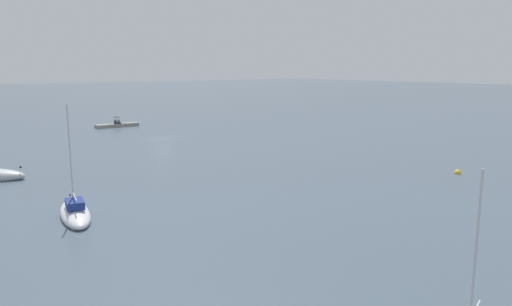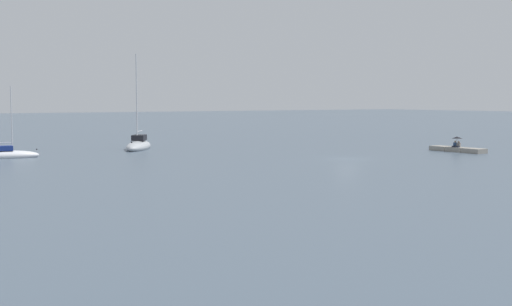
{
  "view_description": "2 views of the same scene",
  "coord_description": "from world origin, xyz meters",
  "px_view_note": "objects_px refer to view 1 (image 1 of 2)",
  "views": [
    {
      "loc": [
        28.46,
        59.03,
        9.64
      ],
      "look_at": [
        -0.44,
        20.75,
        0.96
      ],
      "focal_mm": 33.29,
      "sensor_mm": 36.0,
      "label": 1
    },
    {
      "loc": [
        -49.73,
        43.69,
        5.93
      ],
      "look_at": [
        -5.07,
        14.31,
        1.58
      ],
      "focal_mm": 46.06,
      "sensor_mm": 36.0,
      "label": 2
    }
  ],
  "objects_px": {
    "mooring_buoy_near": "(458,173)",
    "umbrella_open_black": "(117,117)",
    "person_seated_grey_left": "(119,122)",
    "sailboat_white_mid": "(75,213)",
    "person_seated_blue_right": "(116,122)"
  },
  "relations": [
    {
      "from": "mooring_buoy_near",
      "to": "umbrella_open_black",
      "type": "bearing_deg",
      "value": -77.13
    },
    {
      "from": "umbrella_open_black",
      "to": "mooring_buoy_near",
      "type": "height_order",
      "value": "umbrella_open_black"
    },
    {
      "from": "person_seated_grey_left",
      "to": "sailboat_white_mid",
      "type": "distance_m",
      "value": 49.04
    },
    {
      "from": "person_seated_grey_left",
      "to": "mooring_buoy_near",
      "type": "bearing_deg",
      "value": 91.28
    },
    {
      "from": "umbrella_open_black",
      "to": "sailboat_white_mid",
      "type": "relative_size",
      "value": 0.17
    },
    {
      "from": "mooring_buoy_near",
      "to": "person_seated_blue_right",
      "type": "bearing_deg",
      "value": -76.85
    },
    {
      "from": "person_seated_blue_right",
      "to": "umbrella_open_black",
      "type": "height_order",
      "value": "umbrella_open_black"
    },
    {
      "from": "umbrella_open_black",
      "to": "mooring_buoy_near",
      "type": "xyz_separation_m",
      "value": [
        -12.05,
        52.76,
        -1.53
      ]
    },
    {
      "from": "umbrella_open_black",
      "to": "sailboat_white_mid",
      "type": "xyz_separation_m",
      "value": [
        19.97,
        44.77,
        -1.33
      ]
    },
    {
      "from": "person_seated_blue_right",
      "to": "person_seated_grey_left",
      "type": "bearing_deg",
      "value": 159.63
    },
    {
      "from": "person_seated_grey_left",
      "to": "umbrella_open_black",
      "type": "xyz_separation_m",
      "value": [
        0.3,
        -0.12,
        0.85
      ]
    },
    {
      "from": "person_seated_blue_right",
      "to": "umbrella_open_black",
      "type": "bearing_deg",
      "value": 175.09
    },
    {
      "from": "umbrella_open_black",
      "to": "mooring_buoy_near",
      "type": "distance_m",
      "value": 54.14
    },
    {
      "from": "mooring_buoy_near",
      "to": "person_seated_grey_left",
      "type": "bearing_deg",
      "value": -77.41
    },
    {
      "from": "person_seated_grey_left",
      "to": "umbrella_open_black",
      "type": "height_order",
      "value": "umbrella_open_black"
    }
  ]
}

